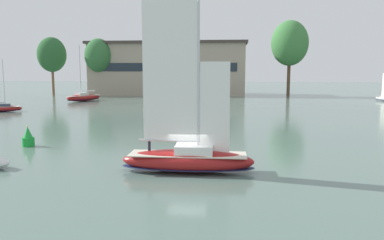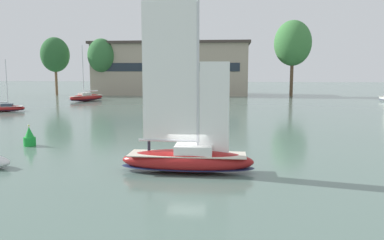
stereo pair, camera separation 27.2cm
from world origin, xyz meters
name	(u,v)px [view 1 (the left image)]	position (x,y,z in m)	size (l,w,h in m)	color
ground_plane	(188,172)	(0.00, 0.00, 0.00)	(400.00, 400.00, 0.00)	slate
waterfront_building	(169,68)	(-13.89, 80.26, 7.20)	(42.93, 16.01, 14.32)	tan
tree_shore_left	(290,43)	(18.14, 74.72, 13.48)	(9.35, 9.35, 19.25)	brown
tree_shore_center	(99,56)	(-31.61, 73.54, 10.52)	(7.30, 7.30, 15.03)	#4C3828
tree_shore_right	(52,55)	(-43.88, 72.24, 10.76)	(7.47, 7.47, 15.37)	brown
sailboat_main	(188,157)	(0.01, 0.00, 0.98)	(8.85, 2.54, 12.14)	maroon
sailboat_moored_near_marina	(84,97)	(-28.79, 55.03, 0.81)	(6.48, 8.78, 12.00)	maroon
sailboat_moored_mid_channel	(2,108)	(-33.78, 33.09, 0.57)	(6.34, 3.54, 8.42)	maroon
channel_buoy	(28,138)	(-14.93, 7.01, 0.75)	(1.04, 1.04, 1.90)	green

